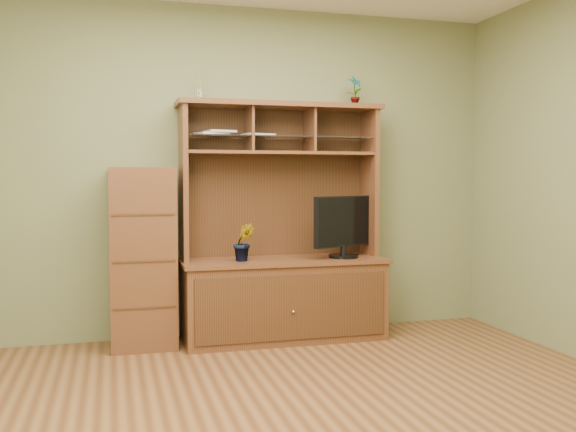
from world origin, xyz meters
name	(u,v)px	position (x,y,z in m)	size (l,w,h in m)	color
room	(302,168)	(0.00, 0.00, 1.35)	(4.54, 4.04, 2.74)	#533117
media_hutch	(283,274)	(0.36, 1.73, 0.52)	(1.66, 0.61, 1.90)	#412612
monitor	(344,225)	(0.85, 1.65, 0.92)	(0.59, 0.33, 0.50)	black
orchid_plant	(244,242)	(0.02, 1.65, 0.80)	(0.16, 0.13, 0.30)	#36591E
top_plant	(355,91)	(1.00, 1.80, 2.02)	(0.13, 0.09, 0.25)	#2C6122
reed_diffuser	(198,86)	(-0.30, 1.80, 2.01)	(0.06, 0.06, 0.28)	silver
magazines	(230,134)	(-0.06, 1.81, 1.65)	(0.65, 0.24, 0.04)	silver
side_cabinet	(143,258)	(-0.74, 1.76, 0.69)	(0.49, 0.45, 1.38)	#412612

